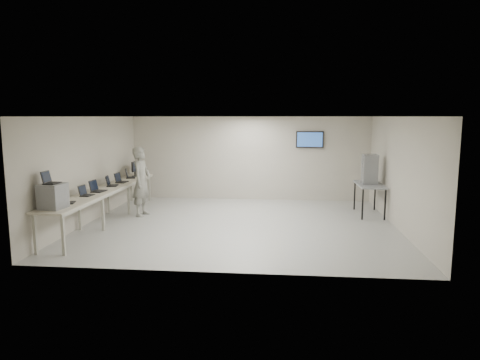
# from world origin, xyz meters

# --- Properties ---
(room) EXTENTS (8.01, 7.01, 2.81)m
(room) POSITION_xyz_m (0.03, 0.06, 1.41)
(room) COLOR #A1A196
(room) RESTS_ON ground
(workbench) EXTENTS (0.76, 6.00, 0.90)m
(workbench) POSITION_xyz_m (-3.59, 0.00, 0.83)
(workbench) COLOR #B8B297
(workbench) RESTS_ON ground
(equipment_box) EXTENTS (0.48, 0.54, 0.52)m
(equipment_box) POSITION_xyz_m (-3.65, -2.52, 1.16)
(equipment_box) COLOR slate
(equipment_box) RESTS_ON workbench
(laptop_on_box) EXTENTS (0.28, 0.34, 0.26)m
(laptop_on_box) POSITION_xyz_m (-3.70, -2.52, 1.49)
(laptop_on_box) COLOR black
(laptop_on_box) RESTS_ON equipment_box
(laptop_0) EXTENTS (0.34, 0.37, 0.25)m
(laptop_0) POSITION_xyz_m (-3.65, -1.96, 0.96)
(laptop_0) COLOR black
(laptop_0) RESTS_ON workbench
(laptop_1) EXTENTS (0.30, 0.35, 0.26)m
(laptop_1) POSITION_xyz_m (-3.64, -1.07, 0.97)
(laptop_1) COLOR black
(laptop_1) RESTS_ON workbench
(laptop_2) EXTENTS (0.35, 0.41, 0.30)m
(laptop_2) POSITION_xyz_m (-3.62, -0.49, 0.98)
(laptop_2) COLOR black
(laptop_2) RESTS_ON workbench
(laptop_3) EXTENTS (0.36, 0.41, 0.28)m
(laptop_3) POSITION_xyz_m (-3.62, 0.42, 0.97)
(laptop_3) COLOR black
(laptop_3) RESTS_ON workbench
(laptop_4) EXTENTS (0.33, 0.39, 0.28)m
(laptop_4) POSITION_xyz_m (-3.59, 1.07, 0.97)
(laptop_4) COLOR black
(laptop_4) RESTS_ON workbench
(laptop_5) EXTENTS (0.40, 0.43, 0.29)m
(laptop_5) POSITION_xyz_m (-3.66, 2.00, 0.97)
(laptop_5) COLOR black
(laptop_5) RESTS_ON workbench
(monitor_near) EXTENTS (0.22, 0.48, 0.48)m
(monitor_near) POSITION_xyz_m (-3.60, 2.38, 1.19)
(monitor_near) COLOR black
(monitor_near) RESTS_ON workbench
(monitor_far) EXTENTS (0.19, 0.43, 0.43)m
(monitor_far) POSITION_xyz_m (-3.60, 2.75, 1.16)
(monitor_far) COLOR black
(monitor_far) RESTS_ON workbench
(soldier) EXTENTS (0.54, 0.76, 1.96)m
(soldier) POSITION_xyz_m (-2.85, 0.78, 0.98)
(soldier) COLOR slate
(soldier) RESTS_ON ground
(side_table) EXTENTS (0.70, 1.50, 0.90)m
(side_table) POSITION_xyz_m (3.60, 1.51, 0.83)
(side_table) COLOR gray
(side_table) RESTS_ON ground
(storage_bins) EXTENTS (0.40, 0.44, 0.84)m
(storage_bins) POSITION_xyz_m (3.58, 1.51, 1.32)
(storage_bins) COLOR gray
(storage_bins) RESTS_ON side_table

